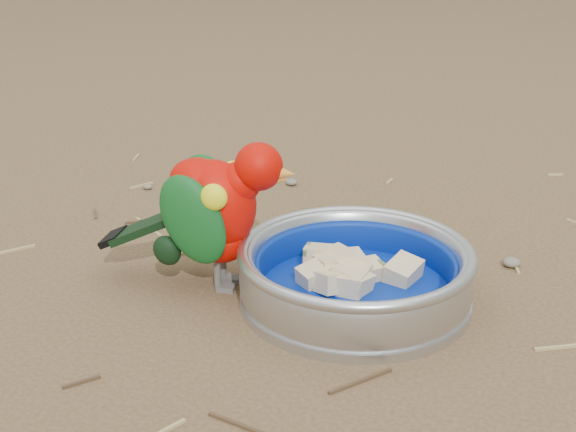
# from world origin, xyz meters

# --- Properties ---
(ground) EXTENTS (60.00, 60.00, 0.00)m
(ground) POSITION_xyz_m (0.00, 0.00, 0.00)
(ground) COLOR brown
(food_bowl) EXTENTS (0.24, 0.24, 0.02)m
(food_bowl) POSITION_xyz_m (-0.00, -0.03, 0.01)
(food_bowl) COLOR #B2B2BA
(food_bowl) RESTS_ON ground
(bowl_wall) EXTENTS (0.24, 0.24, 0.04)m
(bowl_wall) POSITION_xyz_m (-0.00, -0.03, 0.04)
(bowl_wall) COLOR #B2B2BA
(bowl_wall) RESTS_ON food_bowl
(fruit_wedges) EXTENTS (0.14, 0.14, 0.03)m
(fruit_wedges) POSITION_xyz_m (-0.00, -0.03, 0.03)
(fruit_wedges) COLOR beige
(fruit_wedges) RESTS_ON food_bowl
(lory_parrot) EXTENTS (0.19, 0.09, 0.16)m
(lory_parrot) POSITION_xyz_m (-0.15, -0.02, 0.08)
(lory_parrot) COLOR #C50901
(lory_parrot) RESTS_ON ground
(ground_debris) EXTENTS (0.90, 0.80, 0.01)m
(ground_debris) POSITION_xyz_m (-0.02, 0.04, 0.00)
(ground_debris) COLOR tan
(ground_debris) RESTS_ON ground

